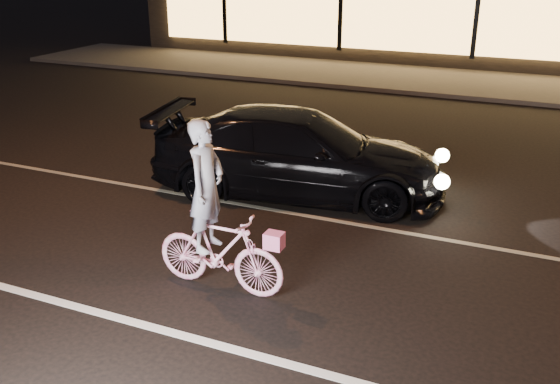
% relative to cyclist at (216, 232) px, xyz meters
% --- Properties ---
extents(ground, '(90.00, 90.00, 0.00)m').
position_rel_cyclist_xyz_m(ground, '(0.91, 0.45, -0.74)').
color(ground, black).
rests_on(ground, ground).
extents(lane_stripe_near, '(60.00, 0.12, 0.01)m').
position_rel_cyclist_xyz_m(lane_stripe_near, '(0.91, -1.05, -0.74)').
color(lane_stripe_near, silver).
rests_on(lane_stripe_near, ground).
extents(lane_stripe_far, '(60.00, 0.10, 0.01)m').
position_rel_cyclist_xyz_m(lane_stripe_far, '(0.91, 2.45, -0.74)').
color(lane_stripe_far, gray).
rests_on(lane_stripe_far, ground).
extents(sidewalk, '(30.00, 4.00, 0.12)m').
position_rel_cyclist_xyz_m(sidewalk, '(0.91, 13.45, -0.68)').
color(sidewalk, '#383533').
rests_on(sidewalk, ground).
extents(cyclist, '(1.66, 0.57, 2.09)m').
position_rel_cyclist_xyz_m(cyclist, '(0.00, 0.00, 0.00)').
color(cyclist, '#DB3682').
rests_on(cyclist, ground).
extents(sedan, '(5.08, 2.75, 1.40)m').
position_rel_cyclist_xyz_m(sedan, '(-0.28, 3.30, -0.04)').
color(sedan, black).
rests_on(sedan, ground).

